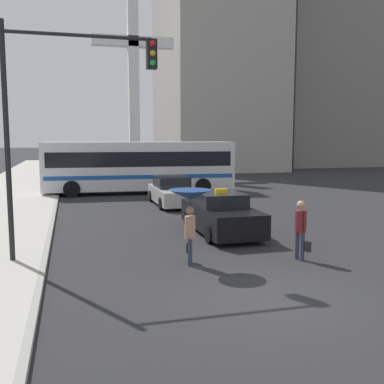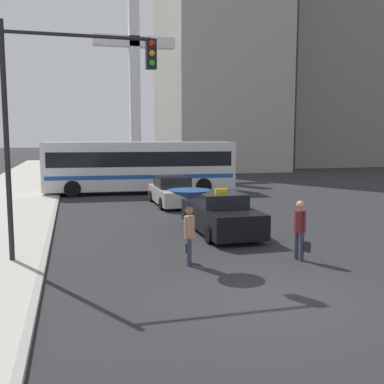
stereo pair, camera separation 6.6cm
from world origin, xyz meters
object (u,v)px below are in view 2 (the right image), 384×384
Objects in this scene: city_bus at (140,165)px; taxi at (220,214)px; pedestrian_man at (300,226)px; traffic_light at (65,99)px; sedan_red at (173,192)px; pedestrian_with_umbrella at (189,202)px; monument_cross at (134,71)px.

taxi is at bearing -171.76° from city_bus.
traffic_light is at bearing -116.51° from pedestrian_man.
sedan_red is (-0.18, 7.11, -0.02)m from taxi.
monument_cross is at bearing 8.97° from pedestrian_with_umbrella.
pedestrian_man is (3.11, -0.35, -0.74)m from pedestrian_with_umbrella.
monument_cross is at bearing -92.03° from sedan_red.
city_bus is at bearing -85.15° from taxi.
sedan_red is at bearing -167.24° from city_bus.
monument_cross is (-0.52, 29.41, 8.28)m from pedestrian_man.
taxi is at bearing -178.05° from pedestrian_man.
sedan_red is 2.70× the size of pedestrian_man.
pedestrian_man is 0.10× the size of monument_cross.
taxi is 0.28× the size of monument_cross.
taxi is at bearing 24.58° from traffic_light.
monument_cross reaches higher than taxi.
traffic_light is (-3.11, 1.27, 2.75)m from pedestrian_with_umbrella.
sedan_red is 2.22× the size of pedestrian_with_umbrella.
sedan_red is 11.41m from traffic_light.
traffic_light reaches higher than sedan_red.
taxi is 1.00× the size of sedan_red.
taxi is 4.14m from pedestrian_man.
pedestrian_with_umbrella reaches higher than pedestrian_man.
monument_cross is (2.58, 29.06, 7.54)m from pedestrian_with_umbrella.
traffic_light reaches higher than pedestrian_with_umbrella.
sedan_red is 0.39× the size of city_bus.
taxi is at bearing -15.98° from pedestrian_with_umbrella.
pedestrian_man is at bearing 96.02° from sedan_red.
traffic_light reaches higher than taxi.
monument_cross reaches higher than traffic_light.
city_bus is 16.08m from pedestrian_with_umbrella.
city_bus is 15.59m from traffic_light.
taxi is 26.81m from monument_cross.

